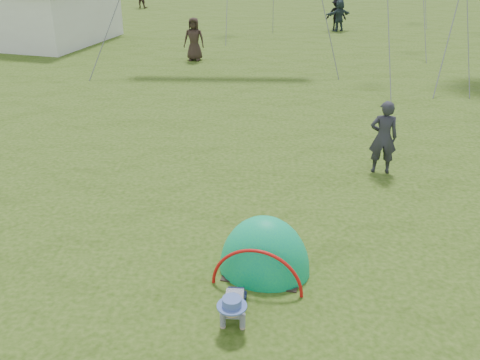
{
  "coord_description": "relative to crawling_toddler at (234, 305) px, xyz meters",
  "views": [
    {
      "loc": [
        -0.69,
        -5.92,
        4.94
      ],
      "look_at": [
        -0.99,
        2.46,
        1.0
      ],
      "focal_mm": 40.0,
      "sensor_mm": 36.0,
      "label": 1
    }
  ],
  "objects": [
    {
      "name": "ground",
      "position": [
        0.99,
        0.04,
        -0.28
      ],
      "size": [
        140.0,
        140.0,
        0.0
      ],
      "primitive_type": "plane",
      "color": "#243F0A"
    },
    {
      "name": "crawling_toddler",
      "position": [
        0.0,
        0.0,
        0.0
      ],
      "size": [
        0.55,
        0.76,
        0.57
      ],
      "primitive_type": null,
      "rotation": [
        0.0,
        0.0,
        -0.05
      ],
      "color": "black",
      "rests_on": "ground"
    },
    {
      "name": "popup_tent",
      "position": [
        0.43,
        1.26,
        -0.28
      ],
      "size": [
        1.68,
        1.49,
        1.88
      ],
      "primitive_type": "ellipsoid",
      "rotation": [
        0.0,
        0.0,
        -0.23
      ],
      "color": "#098C7D",
      "rests_on": "ground"
    },
    {
      "name": "standing_adult",
      "position": [
        3.04,
        5.18,
        0.54
      ],
      "size": [
        0.64,
        0.45,
        1.65
      ],
      "primitive_type": "imported",
      "rotation": [
        0.0,
        0.0,
        3.05
      ],
      "color": "#292831",
      "rests_on": "ground"
    },
    {
      "name": "crowd_person_2",
      "position": [
        -13.02,
        24.21,
        0.54
      ],
      "size": [
        0.52,
        1.01,
        1.64
      ],
      "primitive_type": "imported",
      "rotation": [
        0.0,
        0.0,
        1.44
      ],
      "color": "black",
      "rests_on": "ground"
    },
    {
      "name": "crowd_person_5",
      "position": [
        4.52,
        23.64,
        0.52
      ],
      "size": [
        1.55,
        1.12,
        1.61
      ],
      "primitive_type": "imported",
      "rotation": [
        0.0,
        0.0,
        3.63
      ],
      "color": "#2C3C42",
      "rests_on": "ground"
    },
    {
      "name": "crowd_person_9",
      "position": [
        4.43,
        24.08,
        0.53
      ],
      "size": [
        1.15,
        0.81,
        1.63
      ],
      "primitive_type": "imported",
      "rotation": [
        0.0,
        0.0,
        6.08
      ],
      "color": "black",
      "rests_on": "ground"
    },
    {
      "name": "crowd_person_10",
      "position": [
        -2.38,
        16.31,
        0.58
      ],
      "size": [
        0.89,
        0.63,
        1.73
      ],
      "primitive_type": "imported",
      "rotation": [
        0.0,
        0.0,
        6.19
      ],
      "color": "#31231E",
      "rests_on": "ground"
    }
  ]
}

